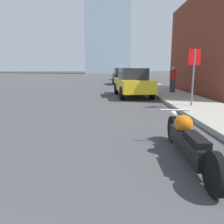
# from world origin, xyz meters

# --- Properties ---
(sidewalk) EXTENTS (2.31, 240.00, 0.15)m
(sidewalk) POSITION_xyz_m (5.09, 40.00, 0.07)
(sidewalk) COLOR #9E998E
(sidewalk) RESTS_ON ground_plane
(motorcycle) EXTENTS (0.62, 2.69, 0.76)m
(motorcycle) POSITION_xyz_m (2.77, 4.40, 0.37)
(motorcycle) COLOR black
(motorcycle) RESTS_ON ground_plane
(parked_car_yellow) EXTENTS (2.12, 4.65, 1.65)m
(parked_car_yellow) POSITION_xyz_m (2.66, 13.71, 0.84)
(parked_car_yellow) COLOR gold
(parked_car_yellow) RESTS_ON ground_plane
(parked_car_black) EXTENTS (2.16, 4.02, 1.72)m
(parked_car_black) POSITION_xyz_m (2.56, 24.31, 0.86)
(parked_car_black) COLOR black
(parked_car_black) RESTS_ON ground_plane
(parked_car_green) EXTENTS (2.09, 4.23, 1.69)m
(parked_car_green) POSITION_xyz_m (2.90, 34.57, 0.87)
(parked_car_green) COLOR #1E6B33
(parked_car_green) RESTS_ON ground_plane
(stop_sign) EXTENTS (0.57, 0.26, 2.21)m
(stop_sign) POSITION_xyz_m (4.66, 9.45, 1.66)
(stop_sign) COLOR slate
(stop_sign) RESTS_ON sidewalk
(pedestrian) EXTENTS (0.36, 0.22, 1.60)m
(pedestrian) POSITION_xyz_m (5.31, 14.69, 0.96)
(pedestrian) COLOR #38383D
(pedestrian) RESTS_ON sidewalk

